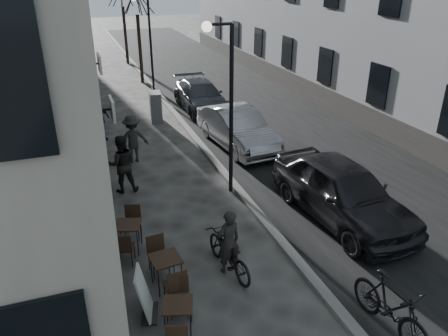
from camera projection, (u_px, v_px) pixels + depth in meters
ground at (338, 326)px, 8.50m from camera, size 120.00×120.00×0.00m
road at (233, 97)px, 23.35m from camera, size 7.30×60.00×0.00m
kerb at (166, 103)px, 22.22m from camera, size 0.25×60.00×0.12m
streetlamp_near at (226, 92)px, 12.25m from camera, size 0.90×0.28×5.09m
streetlamp_far at (147, 35)px, 22.51m from camera, size 0.90×0.28×5.09m
tree_near at (136, 0)px, 24.46m from camera, size 2.40×2.40×5.70m
bistro_set_a at (178, 315)px, 8.20m from camera, size 0.75×1.42×0.81m
bistro_set_b at (166, 269)px, 9.37m from camera, size 0.68×1.54×0.89m
bistro_set_c at (129, 234)px, 10.62m from camera, size 0.84×1.52×0.87m
sign_board at (145, 298)px, 8.59m from camera, size 0.51×0.69×1.08m
utility_cabinet at (156, 107)px, 19.48m from camera, size 0.59×0.94×1.34m
bicycle at (228, 253)px, 9.87m from camera, size 0.93×1.90×0.96m
cyclist_rider at (228, 242)px, 9.74m from camera, size 0.63×0.46×1.57m
pedestrian_near at (122, 164)px, 13.27m from camera, size 0.95×0.77×1.84m
pedestrian_mid at (133, 139)px, 15.34m from camera, size 1.17×0.74×1.72m
pedestrian_far at (99, 120)px, 17.19m from camera, size 1.08×0.95×1.74m
car_near at (342, 191)px, 11.85m from camera, size 2.33×4.99×1.65m
car_mid at (237, 128)px, 16.72m from camera, size 2.01×4.64×1.48m
car_far at (201, 96)px, 21.12m from camera, size 1.93×4.68×1.36m
moped at (391, 307)px, 8.14m from camera, size 0.73×2.02×1.19m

